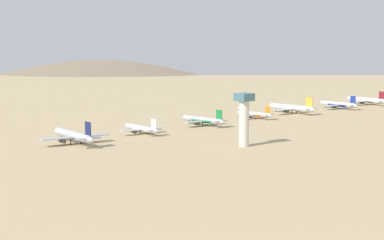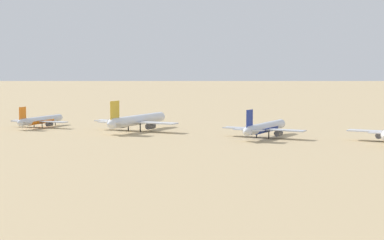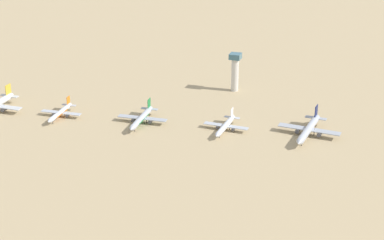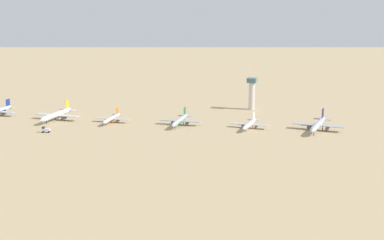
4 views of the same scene
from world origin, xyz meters
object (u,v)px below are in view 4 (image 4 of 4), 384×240
object	(u,v)px
parked_jet_7	(250,124)
service_truck	(46,130)
control_tower	(252,92)
parked_jet_5	(112,119)
parked_jet_8	(318,125)
parked_jet_4	(57,115)
parked_jet_6	(180,120)

from	to	relation	value
parked_jet_7	service_truck	size ratio (longest dim) A/B	5.78
parked_jet_7	control_tower	bearing A→B (deg)	-168.77
parked_jet_5	parked_jet_8	bearing A→B (deg)	98.09
parked_jet_8	service_truck	distance (m)	183.91
service_truck	control_tower	xyz separation A→B (m)	(-120.38, 114.19, 12.31)
service_truck	control_tower	world-z (taller)	control_tower
parked_jet_8	control_tower	world-z (taller)	control_tower
control_tower	parked_jet_5	bearing A→B (deg)	-47.31
parked_jet_4	service_truck	world-z (taller)	parked_jet_4
parked_jet_5	parked_jet_7	bearing A→B (deg)	97.20
service_truck	parked_jet_7	bearing A→B (deg)	113.02
parked_jet_4	control_tower	bearing A→B (deg)	123.32
parked_jet_7	control_tower	world-z (taller)	control_tower
parked_jet_5	parked_jet_8	size ratio (longest dim) A/B	0.72
parked_jet_4	parked_jet_8	xyz separation A→B (m)	(-25.58, 186.34, 0.07)
control_tower	service_truck	bearing A→B (deg)	-43.49
parked_jet_5	parked_jet_8	distance (m)	145.68
parked_jet_4	parked_jet_7	xyz separation A→B (m)	(-17.52, 140.62, -1.04)
parked_jet_4	parked_jet_8	world-z (taller)	parked_jet_8
parked_jet_7	parked_jet_8	world-z (taller)	parked_jet_8
parked_jet_4	parked_jet_5	bearing A→B (deg)	96.88
parked_jet_8	control_tower	xyz separation A→B (m)	(-58.21, -58.88, 10.18)
parked_jet_7	service_truck	bearing A→B (deg)	-66.98
control_tower	parked_jet_4	bearing A→B (deg)	-56.68
parked_jet_4	parked_jet_8	bearing A→B (deg)	97.82
parked_jet_5	parked_jet_7	world-z (taller)	parked_jet_7
service_truck	control_tower	distance (m)	166.38
parked_jet_5	parked_jet_7	size ratio (longest dim) A/B	0.97
parked_jet_6	parked_jet_7	xyz separation A→B (m)	(-5.69, 48.93, -0.41)
parked_jet_4	parked_jet_6	bearing A→B (deg)	97.36
parked_jet_5	parked_jet_8	xyz separation A→B (m)	(-20.50, 144.23, 1.22)
parked_jet_6	control_tower	bearing A→B (deg)	153.57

